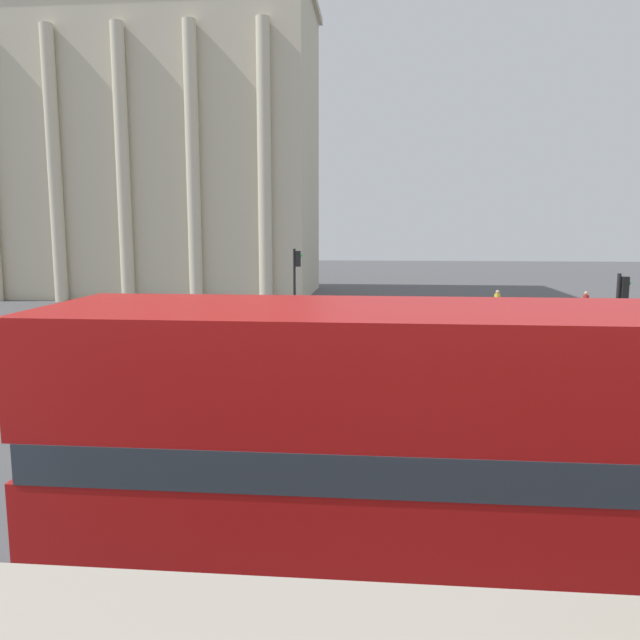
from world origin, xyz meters
TOP-DOWN VIEW (x-y plane):
  - double_decker_bus at (0.54, 4.92)m, footprint 10.18×2.73m
  - plaza_building_left at (-17.84, 45.55)m, footprint 24.72×13.12m
  - traffic_light_near at (3.58, 11.84)m, footprint 0.42×0.24m
  - traffic_light_mid at (6.97, 17.99)m, footprint 0.42×0.24m
  - traffic_light_far at (-4.33, 25.56)m, footprint 0.42×0.24m
  - car_maroon at (5.80, 20.17)m, footprint 4.20×1.93m
  - pedestrian_red at (10.70, 32.78)m, footprint 0.32×0.32m
  - pedestrian_olive at (6.41, 18.49)m, footprint 0.32×0.32m
  - pedestrian_yellow at (5.95, 32.76)m, footprint 0.32×0.32m

SIDE VIEW (x-z plane):
  - car_maroon at x=5.80m, z-range 0.02..1.37m
  - pedestrian_red at x=10.70m, z-range 0.12..1.77m
  - pedestrian_yellow at x=5.95m, z-range 0.12..1.80m
  - pedestrian_olive at x=6.41m, z-range 0.14..1.89m
  - traffic_light_near at x=3.58m, z-range 0.53..3.88m
  - double_decker_bus at x=0.54m, z-range 0.25..4.32m
  - traffic_light_mid at x=6.97m, z-range 0.56..4.18m
  - traffic_light_far at x=-4.33m, z-range 0.62..4.75m
  - plaza_building_left at x=-17.84m, z-range 0.00..22.17m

